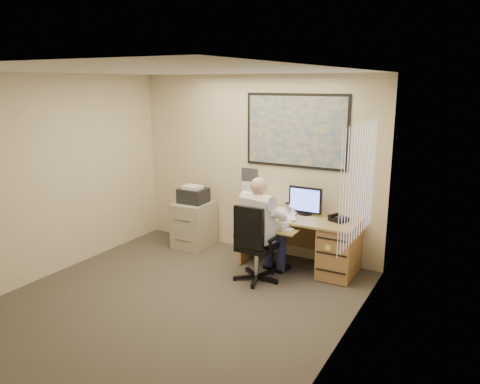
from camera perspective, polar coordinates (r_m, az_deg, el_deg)
The scene contains 8 objects.
room_shell at distance 5.28m, azimuth -9.23°, elevation -0.41°, with size 4.00×4.50×2.70m.
desk at distance 6.59m, azimuth 10.04°, elevation -5.85°, with size 1.60×0.97×1.14m.
world_map at distance 6.78m, azimuth 6.84°, elevation 7.40°, with size 1.56×0.03×1.06m, color #1E4C93.
wall_calendar at distance 7.23m, azimuth 1.17°, elevation 1.27°, with size 0.28×0.01×0.42m, color white.
window_blinds at distance 5.08m, azimuth 14.42°, elevation 1.11°, with size 0.06×1.40×1.30m, color beige, non-canonical shape.
filing_cabinet at distance 7.52m, azimuth -5.64°, elevation -3.45°, with size 0.53×0.63×1.00m.
office_chair at distance 6.23m, azimuth 1.86°, elevation -8.15°, with size 0.64×0.64×1.06m.
person at distance 6.17m, azimuth 2.22°, elevation -4.56°, with size 0.59×0.85×1.39m, color silver, non-canonical shape.
Camera 1 is at (3.19, -4.02, 2.58)m, focal length 35.00 mm.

